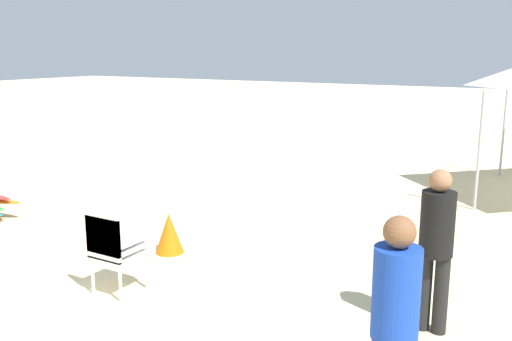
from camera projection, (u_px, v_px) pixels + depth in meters
stacked_plastic_chairs at (112, 243)px, 6.20m from camera, size 0.48×0.48×1.02m
lifeguard_near_left at (436, 241)px, 5.31m from camera, size 0.32×0.32×1.62m
lifeguard_near_center at (395, 317)px, 3.75m from camera, size 0.32×0.32×1.65m
traffic_cone_far at (169, 233)px, 7.56m from camera, size 0.38×0.38×0.55m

